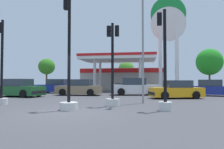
# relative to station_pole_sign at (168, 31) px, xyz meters

# --- Properties ---
(ground_plane) EXTENTS (90.00, 90.00, 0.00)m
(ground_plane) POSITION_rel_station_pole_sign_xyz_m (-6.18, -18.83, -7.86)
(ground_plane) COLOR #47474C
(ground_plane) RESTS_ON ground
(gas_station) EXTENTS (12.51, 12.69, 4.65)m
(gas_station) POSITION_rel_station_pole_sign_xyz_m (-6.38, 5.05, -5.90)
(gas_station) COLOR #ADA89E
(gas_station) RESTS_ON ground
(station_pole_sign) EXTENTS (4.47, 0.56, 12.29)m
(station_pole_sign) POSITION_rel_station_pole_sign_xyz_m (0.00, 0.00, 0.00)
(station_pole_sign) COLOR white
(station_pole_sign) RESTS_ON ground
(car_0) EXTENTS (4.16, 2.56, 1.39)m
(car_0) POSITION_rel_station_pole_sign_xyz_m (-0.66, -10.61, -7.23)
(car_0) COLOR black
(car_0) RESTS_ON ground
(car_1) EXTENTS (4.54, 2.65, 1.53)m
(car_1) POSITION_rel_station_pole_sign_xyz_m (-13.74, -10.83, -7.16)
(car_1) COLOR black
(car_1) RESTS_ON ground
(car_2) EXTENTS (4.23, 2.00, 1.50)m
(car_2) POSITION_rel_station_pole_sign_xyz_m (-9.17, -8.32, -7.18)
(car_2) COLOR black
(car_2) RESTS_ON ground
(car_3) EXTENTS (4.40, 2.77, 1.47)m
(car_3) POSITION_rel_station_pole_sign_xyz_m (2.94, -7.21, -7.19)
(car_3) COLOR black
(car_3) RESTS_ON ground
(car_4) EXTENTS (4.43, 2.10, 1.57)m
(car_4) POSITION_rel_station_pole_sign_xyz_m (-12.89, -5.12, -7.15)
(car_4) COLOR black
(car_4) RESTS_ON ground
(car_5) EXTENTS (4.80, 2.64, 1.63)m
(car_5) POSITION_rel_station_pole_sign_xyz_m (-3.98, -7.16, -7.12)
(car_5) COLOR black
(car_5) RESTS_ON ground
(traffic_signal_0) EXTENTS (0.63, 0.66, 4.56)m
(traffic_signal_0) POSITION_rel_station_pole_sign_xyz_m (-2.21, -17.61, -6.42)
(traffic_signal_0) COLOR silver
(traffic_signal_0) RESTS_ON ground
(traffic_signal_1) EXTENTS (0.81, 0.81, 5.35)m
(traffic_signal_1) POSITION_rel_station_pole_sign_xyz_m (-6.52, -18.10, -6.52)
(traffic_signal_1) COLOR silver
(traffic_signal_1) RESTS_ON ground
(traffic_signal_2) EXTENTS (0.74, 0.74, 4.39)m
(traffic_signal_2) POSITION_rel_station_pole_sign_xyz_m (-4.75, -16.36, -6.46)
(traffic_signal_2) COLOR silver
(traffic_signal_2) RESTS_ON ground
(traffic_signal_3) EXTENTS (0.69, 0.70, 4.77)m
(traffic_signal_3) POSITION_rel_station_pole_sign_xyz_m (-11.01, -16.66, -6.49)
(traffic_signal_3) COLOR silver
(traffic_signal_3) RESTS_ON ground
(tree_0) EXTENTS (3.17, 3.17, 5.76)m
(tree_0) POSITION_rel_station_pole_sign_xyz_m (-21.91, 10.52, -3.66)
(tree_0) COLOR brown
(tree_0) RESTS_ON ground
(tree_1) EXTENTS (3.00, 3.00, 5.26)m
(tree_1) POSITION_rel_station_pole_sign_xyz_m (-6.53, 12.65, -4.11)
(tree_1) COLOR brown
(tree_1) RESTS_ON ground
(tree_2) EXTENTS (4.64, 4.64, 7.25)m
(tree_2) POSITION_rel_station_pole_sign_xyz_m (8.62, 12.48, -3.01)
(tree_2) COLOR brown
(tree_2) RESTS_ON ground
(corner_streetlamp) EXTENTS (0.24, 1.48, 7.85)m
(corner_streetlamp) POSITION_rel_station_pole_sign_xyz_m (-3.17, -14.80, -3.21)
(corner_streetlamp) COLOR gray
(corner_streetlamp) RESTS_ON ground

